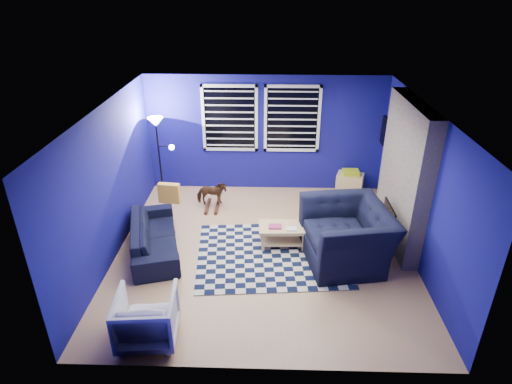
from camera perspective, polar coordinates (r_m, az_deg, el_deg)
floor at (r=7.47m, az=0.98°, el=-7.82°), size 5.00×5.00×0.00m
ceiling at (r=6.39m, az=1.16°, el=10.96°), size 5.00×5.00×0.00m
wall_back at (r=9.16m, az=1.28°, el=7.69°), size 5.00×0.00×5.00m
wall_left at (r=7.30m, az=-18.95°, el=1.05°), size 0.00×5.00×5.00m
wall_right at (r=7.26m, az=21.19°, el=0.52°), size 0.00×5.00×5.00m
fireplace at (r=7.67m, az=19.03°, el=1.83°), size 0.65×2.00×2.50m
window_left at (r=9.05m, az=-3.52°, el=9.74°), size 1.17×0.06×1.42m
window_right at (r=9.02m, az=4.85°, el=9.65°), size 1.17×0.06×1.42m
tv at (r=8.96m, az=17.23°, el=7.06°), size 0.07×1.00×0.58m
rug at (r=7.37m, az=2.09°, el=-8.29°), size 2.66×2.20×0.02m
sofa at (r=7.56m, az=-13.42°, el=-5.73°), size 2.00×1.21×0.55m
armchair_big at (r=7.17m, az=11.99°, el=-5.59°), size 1.66×1.51×0.95m
armchair_bent at (r=5.86m, az=-14.32°, el=-15.88°), size 0.81×0.83×0.70m
rocking_horse at (r=8.67m, az=-5.92°, el=-0.22°), size 0.33×0.63×0.51m
coffee_table at (r=7.47m, az=3.58°, el=-5.26°), size 0.84×0.50×0.42m
cabinet at (r=9.47m, az=12.37°, el=1.14°), size 0.64×0.52×0.55m
floor_lamp at (r=8.75m, az=-12.96°, el=7.60°), size 0.49×0.30×1.79m
throw_pillow at (r=7.90m, az=-11.49°, el=-0.16°), size 0.40×0.16×0.37m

